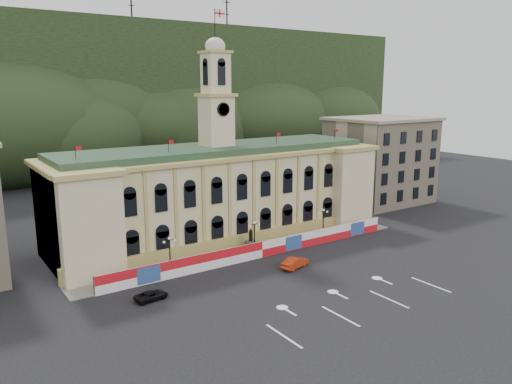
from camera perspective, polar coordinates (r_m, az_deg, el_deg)
ground at (r=64.70m, az=8.48°, el=-11.06°), size 260.00×260.00×0.00m
lane_markings at (r=61.47m, az=11.72°, el=-12.46°), size 26.00×10.00×0.02m
hill_ridge at (r=170.36m, az=-20.76°, el=9.32°), size 230.00×80.00×64.00m
city_hall at (r=83.70m, az=-4.29°, el=0.00°), size 56.20×17.60×37.10m
side_building_right at (r=113.18m, az=14.01°, el=3.59°), size 21.00×17.00×18.60m
hoarding_fence at (r=75.23m, az=0.68°, el=-6.56°), size 50.00×0.44×2.50m
pavement at (r=77.67m, az=-0.50°, el=-6.87°), size 56.00×5.50×0.16m
statue at (r=77.52m, az=-0.60°, el=-6.04°), size 1.40×1.40×3.72m
lamp_left at (r=69.63m, az=-9.82°, el=-6.71°), size 1.96×0.44×5.15m
lamp_center at (r=76.16m, az=-0.19°, el=-4.89°), size 1.96×0.44×5.15m
lamp_right at (r=84.52m, az=7.70°, el=-3.28°), size 1.96×0.44×5.15m
red_sedan at (r=71.43m, az=4.46°, el=-8.02°), size 4.21×5.64×1.56m
black_suv at (r=62.45m, az=-11.88°, el=-11.50°), size 2.76×4.53×1.15m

